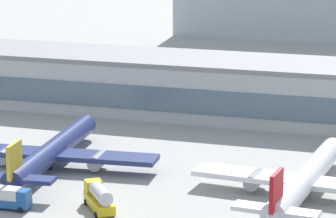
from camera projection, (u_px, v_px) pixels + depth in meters
name	position (u px, v px, depth m)	size (l,w,h in m)	color
terminal_building	(241.00, 89.00, 186.24)	(149.88, 20.83, 12.01)	#B7BABC
airliner_gold_tail_gate_1	(50.00, 154.00, 150.71)	(36.64, 41.93, 8.76)	navy
airliner_red_tail_gate_2	(304.00, 182.00, 135.96)	(35.60, 41.80, 8.73)	white
service_fuel_truck_0	(99.00, 197.00, 131.23)	(7.24, 8.32, 3.95)	gold
service_box_truck_1	(10.00, 198.00, 131.73)	(6.09, 2.88, 3.25)	#23569E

